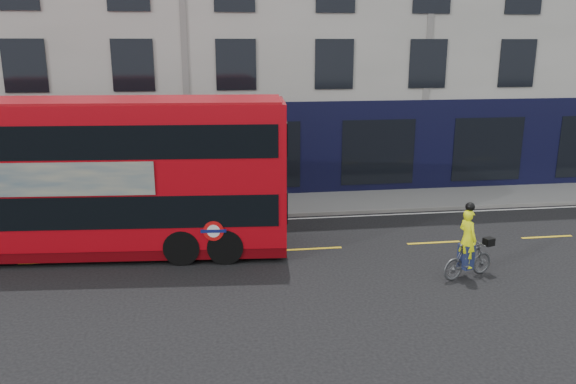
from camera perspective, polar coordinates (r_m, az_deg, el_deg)
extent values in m
plane|color=black|center=(16.28, -10.48, -8.24)|extent=(120.00, 120.00, 0.00)
cube|color=slate|center=(22.39, -9.90, -1.60)|extent=(60.00, 3.00, 0.12)
cube|color=slate|center=(20.95, -10.01, -2.74)|extent=(60.00, 0.12, 0.13)
cube|color=#B5B1AA|center=(28.02, -10.24, 17.05)|extent=(50.00, 10.00, 15.00)
cube|color=black|center=(23.38, -10.01, 3.98)|extent=(50.00, 0.08, 4.00)
cube|color=silver|center=(20.68, -10.02, -3.15)|extent=(58.00, 0.10, 0.01)
cube|color=#AB0610|center=(17.96, -19.37, 1.99)|extent=(11.88, 3.61, 4.20)
cube|color=#550308|center=(18.56, -18.78, -4.82)|extent=(11.87, 3.56, 0.32)
cube|color=black|center=(18.18, -19.13, -0.87)|extent=(11.42, 3.61, 0.96)
cube|color=black|center=(17.76, -19.67, 5.42)|extent=(11.42, 3.61, 0.96)
cube|color=maroon|center=(17.64, -19.97, 8.73)|extent=(11.64, 3.49, 0.09)
cube|color=black|center=(17.51, -0.31, -0.61)|extent=(0.24, 2.39, 0.96)
cube|color=black|center=(17.08, -0.32, 5.94)|extent=(0.24, 2.39, 0.96)
cube|color=tan|center=(17.02, -24.05, 1.14)|extent=(6.36, 0.57, 0.96)
cylinder|color=red|center=(16.40, -7.58, -3.96)|extent=(0.60, 0.07, 0.60)
cylinder|color=white|center=(16.40, -7.58, -3.96)|extent=(0.38, 0.05, 0.38)
cube|color=#0C1459|center=(16.39, -7.58, -3.97)|extent=(0.74, 0.08, 0.10)
cylinder|color=black|center=(17.84, -6.19, -4.16)|extent=(1.28, 2.79, 1.06)
cylinder|color=black|center=(17.95, -10.28, -4.19)|extent=(1.28, 2.79, 1.06)
imported|color=#4B4D51|center=(16.42, 17.84, -6.61)|extent=(1.76, 0.98, 1.02)
imported|color=#DEEA0E|center=(16.13, 17.76, -4.50)|extent=(0.56, 0.69, 1.64)
cube|color=black|center=(16.76, 19.72, -4.78)|extent=(0.33, 0.29, 0.22)
cube|color=#1C254B|center=(16.31, 17.62, -6.24)|extent=(0.40, 0.45, 0.69)
sphere|color=black|center=(15.87, 18.02, -1.44)|extent=(0.26, 0.26, 0.26)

